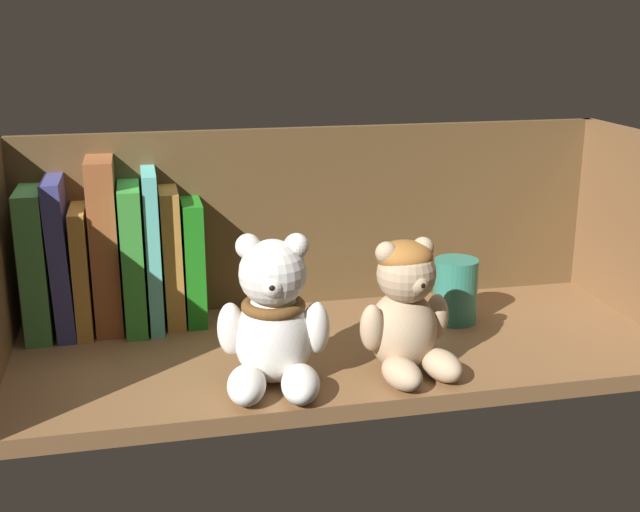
{
  "coord_description": "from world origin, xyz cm",
  "views": [
    {
      "loc": [
        -22.96,
        -89.51,
        40.84
      ],
      "look_at": [
        -2.91,
        0.0,
        13.44
      ],
      "focal_mm": 45.97,
      "sensor_mm": 36.0,
      "label": 1
    }
  ],
  "objects_px": {
    "book_3": "(105,243)",
    "pillar_candle": "(455,291)",
    "teddy_bear_larger": "(273,323)",
    "book_2": "(83,266)",
    "book_7": "(193,259)",
    "book_0": "(37,259)",
    "teddy_bear_smaller": "(406,311)",
    "book_1": "(62,253)",
    "book_6": "(171,255)",
    "book_5": "(152,246)",
    "book_4": "(133,254)"
  },
  "relations": [
    {
      "from": "book_7",
      "to": "pillar_candle",
      "type": "bearing_deg",
      "value": -15.1
    },
    {
      "from": "book_0",
      "to": "teddy_bear_larger",
      "type": "bearing_deg",
      "value": -40.69
    },
    {
      "from": "book_3",
      "to": "book_6",
      "type": "height_order",
      "value": "book_3"
    },
    {
      "from": "book_2",
      "to": "teddy_bear_smaller",
      "type": "xyz_separation_m",
      "value": [
        0.36,
        -0.22,
        -0.01
      ]
    },
    {
      "from": "teddy_bear_larger",
      "to": "book_7",
      "type": "bearing_deg",
      "value": 106.99
    },
    {
      "from": "teddy_bear_smaller",
      "to": "book_6",
      "type": "bearing_deg",
      "value": 137.85
    },
    {
      "from": "book_5",
      "to": "teddy_bear_larger",
      "type": "relative_size",
      "value": 1.21
    },
    {
      "from": "book_0",
      "to": "book_3",
      "type": "bearing_deg",
      "value": 0.0
    },
    {
      "from": "book_7",
      "to": "pillar_candle",
      "type": "relative_size",
      "value": 1.9
    },
    {
      "from": "book_2",
      "to": "teddy_bear_larger",
      "type": "xyz_separation_m",
      "value": [
        0.21,
        -0.22,
        -0.01
      ]
    },
    {
      "from": "book_6",
      "to": "teddy_bear_smaller",
      "type": "xyz_separation_m",
      "value": [
        0.24,
        -0.22,
        -0.02
      ]
    },
    {
      "from": "pillar_candle",
      "to": "book_0",
      "type": "bearing_deg",
      "value": 170.33
    },
    {
      "from": "book_3",
      "to": "teddy_bear_larger",
      "type": "distance_m",
      "value": 0.29
    },
    {
      "from": "book_1",
      "to": "book_6",
      "type": "xyz_separation_m",
      "value": [
        0.13,
        0.0,
        -0.01
      ]
    },
    {
      "from": "book_7",
      "to": "teddy_bear_smaller",
      "type": "relative_size",
      "value": 1.05
    },
    {
      "from": "book_5",
      "to": "teddy_bear_larger",
      "type": "xyz_separation_m",
      "value": [
        0.12,
        -0.22,
        -0.03
      ]
    },
    {
      "from": "book_5",
      "to": "book_7",
      "type": "bearing_deg",
      "value": 0.0
    },
    {
      "from": "book_3",
      "to": "teddy_bear_smaller",
      "type": "height_order",
      "value": "book_3"
    },
    {
      "from": "pillar_candle",
      "to": "book_4",
      "type": "bearing_deg",
      "value": 167.62
    },
    {
      "from": "book_7",
      "to": "teddy_bear_smaller",
      "type": "bearing_deg",
      "value": -45.52
    },
    {
      "from": "book_3",
      "to": "book_1",
      "type": "bearing_deg",
      "value": 180.0
    },
    {
      "from": "teddy_bear_larger",
      "to": "book_2",
      "type": "bearing_deg",
      "value": 132.68
    },
    {
      "from": "book_4",
      "to": "book_7",
      "type": "distance_m",
      "value": 0.08
    },
    {
      "from": "book_0",
      "to": "book_1",
      "type": "distance_m",
      "value": 0.03
    },
    {
      "from": "book_5",
      "to": "teddy_bear_larger",
      "type": "bearing_deg",
      "value": -62.0
    },
    {
      "from": "book_1",
      "to": "pillar_candle",
      "type": "relative_size",
      "value": 2.34
    },
    {
      "from": "book_6",
      "to": "pillar_candle",
      "type": "distance_m",
      "value": 0.37
    },
    {
      "from": "book_6",
      "to": "book_7",
      "type": "xyz_separation_m",
      "value": [
        0.03,
        0.0,
        -0.01
      ]
    },
    {
      "from": "teddy_bear_smaller",
      "to": "pillar_candle",
      "type": "distance_m",
      "value": 0.18
    },
    {
      "from": "teddy_bear_larger",
      "to": "book_1",
      "type": "bearing_deg",
      "value": 135.81
    },
    {
      "from": "book_5",
      "to": "pillar_candle",
      "type": "bearing_deg",
      "value": -13.16
    },
    {
      "from": "teddy_bear_smaller",
      "to": "pillar_candle",
      "type": "height_order",
      "value": "teddy_bear_smaller"
    },
    {
      "from": "book_5",
      "to": "teddy_bear_smaller",
      "type": "xyz_separation_m",
      "value": [
        0.27,
        -0.22,
        -0.03
      ]
    },
    {
      "from": "pillar_candle",
      "to": "book_6",
      "type": "bearing_deg",
      "value": 166.0
    },
    {
      "from": "teddy_bear_smaller",
      "to": "book_2",
      "type": "bearing_deg",
      "value": 148.07
    },
    {
      "from": "book_2",
      "to": "pillar_candle",
      "type": "bearing_deg",
      "value": -10.77
    },
    {
      "from": "book_2",
      "to": "book_5",
      "type": "bearing_deg",
      "value": 0.0
    },
    {
      "from": "book_0",
      "to": "teddy_bear_smaller",
      "type": "bearing_deg",
      "value": -28.42
    },
    {
      "from": "teddy_bear_smaller",
      "to": "book_0",
      "type": "bearing_deg",
      "value": 151.58
    },
    {
      "from": "book_7",
      "to": "book_1",
      "type": "bearing_deg",
      "value": 180.0
    },
    {
      "from": "teddy_bear_larger",
      "to": "teddy_bear_smaller",
      "type": "distance_m",
      "value": 0.15
    },
    {
      "from": "book_2",
      "to": "teddy_bear_larger",
      "type": "relative_size",
      "value": 0.96
    },
    {
      "from": "book_7",
      "to": "pillar_candle",
      "type": "xyz_separation_m",
      "value": [
        0.33,
        -0.09,
        -0.04
      ]
    },
    {
      "from": "pillar_candle",
      "to": "teddy_bear_larger",
      "type": "bearing_deg",
      "value": -152.63
    },
    {
      "from": "teddy_bear_larger",
      "to": "pillar_candle",
      "type": "distance_m",
      "value": 0.3
    },
    {
      "from": "book_0",
      "to": "teddy_bear_smaller",
      "type": "height_order",
      "value": "book_0"
    },
    {
      "from": "book_6",
      "to": "pillar_candle",
      "type": "height_order",
      "value": "book_6"
    },
    {
      "from": "book_1",
      "to": "book_3",
      "type": "distance_m",
      "value": 0.05
    },
    {
      "from": "book_1",
      "to": "book_6",
      "type": "bearing_deg",
      "value": 0.0
    },
    {
      "from": "book_3",
      "to": "pillar_candle",
      "type": "xyz_separation_m",
      "value": [
        0.44,
        -0.09,
        -0.07
      ]
    }
  ]
}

